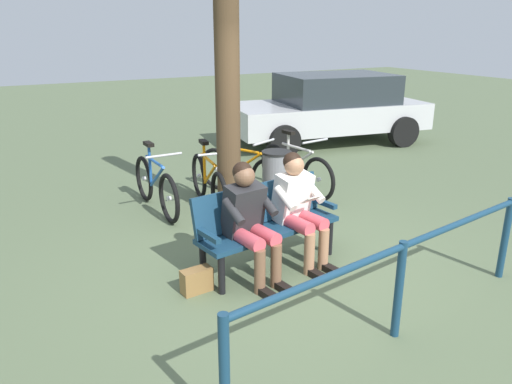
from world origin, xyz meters
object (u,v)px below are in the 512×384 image
(litter_bin, at_px, (276,180))
(bicycle_blue, at_px, (156,186))
(person_companion, at_px, (250,217))
(bicycle_purple, at_px, (242,173))
(bicycle_red, at_px, (295,170))
(parked_car, at_px, (330,107))
(person_reading, at_px, (299,204))
(tree_trunk, at_px, (227,80))
(handbag, at_px, (197,280))
(bicycle_silver, at_px, (209,183))
(bench, at_px, (265,220))

(litter_bin, xyz_separation_m, bicycle_blue, (1.50, -0.72, -0.05))
(person_companion, bearing_deg, bicycle_purple, -123.67)
(bicycle_red, distance_m, parked_car, 3.65)
(person_reading, xyz_separation_m, litter_bin, (-0.66, -1.54, -0.25))
(tree_trunk, bearing_deg, bicycle_blue, -40.85)
(person_reading, distance_m, bicycle_purple, 2.34)
(handbag, distance_m, tree_trunk, 2.64)
(litter_bin, bearing_deg, handbag, 41.05)
(parked_car, bearing_deg, bicycle_blue, 35.80)
(handbag, bearing_deg, bicycle_silver, -116.64)
(person_reading, bearing_deg, handbag, -3.94)
(person_companion, bearing_deg, person_reading, 179.95)
(litter_bin, height_order, bicycle_purple, bicycle_purple)
(parked_car, bearing_deg, person_companion, 55.65)
(tree_trunk, bearing_deg, parked_car, -142.21)
(litter_bin, bearing_deg, bicycle_red, -143.18)
(person_reading, bearing_deg, person_companion, -0.05)
(handbag, height_order, bicycle_blue, bicycle_blue)
(bicycle_red, bearing_deg, litter_bin, -60.84)
(bench, xyz_separation_m, litter_bin, (-1.00, -1.42, -0.09))
(handbag, xyz_separation_m, litter_bin, (-1.87, -1.63, 0.29))
(tree_trunk, relative_size, litter_bin, 4.40)
(handbag, xyz_separation_m, bicycle_blue, (-0.37, -2.35, 0.24))
(handbag, bearing_deg, tree_trunk, -124.97)
(person_companion, distance_m, bicycle_purple, 2.63)
(person_companion, relative_size, bicycle_red, 0.72)
(handbag, relative_size, bicycle_blue, 0.18)
(bench, xyz_separation_m, bicycle_purple, (-0.83, -2.15, -0.15))
(person_reading, distance_m, bicycle_blue, 2.43)
(bicycle_purple, height_order, parked_car, parked_car)
(litter_bin, xyz_separation_m, bicycle_silver, (0.82, -0.47, -0.05))
(bicycle_red, distance_m, bicycle_blue, 2.14)
(handbag, bearing_deg, bicycle_red, -139.96)
(person_reading, xyz_separation_m, bicycle_silver, (0.16, -2.01, -0.31))
(bench, relative_size, person_companion, 1.38)
(person_companion, xyz_separation_m, bicycle_red, (-1.92, -2.10, -0.30))
(tree_trunk, xyz_separation_m, parked_car, (-3.88, -3.01, -1.04))
(bicycle_red, height_order, bicycle_blue, same)
(bench, height_order, handbag, bench)
(handbag, height_order, litter_bin, litter_bin)
(bicycle_silver, bearing_deg, bicycle_purple, 119.14)
(bench, bearing_deg, tree_trunk, -109.33)
(bicycle_silver, relative_size, bicycle_blue, 1.00)
(bicycle_blue, bearing_deg, parked_car, 115.31)
(litter_bin, distance_m, bicycle_red, 0.78)
(person_companion, distance_m, tree_trunk, 2.10)
(handbag, height_order, bicycle_red, bicycle_red)
(bicycle_purple, relative_size, parked_car, 0.35)
(litter_bin, relative_size, bicycle_blue, 0.49)
(bench, distance_m, bicycle_blue, 2.20)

